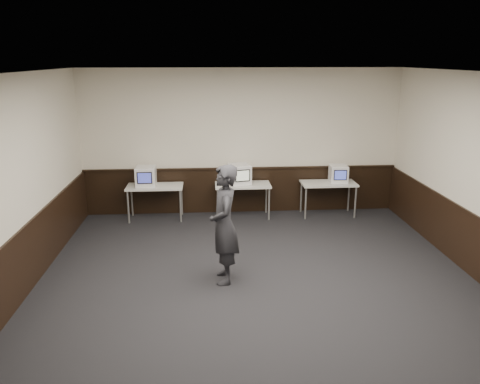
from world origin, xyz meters
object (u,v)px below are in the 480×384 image
desk_center (243,187)px  emac_left (146,176)px  emac_right (338,174)px  person (224,225)px  desk_left (155,189)px  desk_right (328,186)px  emac_center (239,174)px

desk_center → emac_left: 2.10m
desk_center → emac_right: size_ratio=2.81×
desk_center → person: size_ratio=0.64×
emac_left → desk_left: bearing=-0.2°
desk_center → person: (-0.51, -3.04, 0.26)m
emac_left → desk_right: bearing=-0.2°
desk_left → desk_center: same height
desk_right → emac_right: 0.34m
emac_left → emac_right: (4.19, 0.03, -0.02)m
desk_left → person: 3.35m
desk_right → emac_center: 1.99m
desk_left → emac_left: 0.33m
desk_left → emac_center: bearing=0.8°
desk_right → emac_center: (-1.97, 0.03, 0.29)m
desk_left → person: person is taller
desk_left → desk_right: size_ratio=1.00×
desk_left → emac_center: emac_center is taller
desk_center → desk_right: size_ratio=1.00×
desk_right → emac_right: (0.22, 0.03, 0.26)m
emac_right → person: person is taller
emac_right → person: (-2.63, -3.07, -0.00)m
person → desk_right: bearing=139.0°
desk_left → emac_right: 4.02m
emac_left → person: bearing=-63.0°
desk_left → person: (1.39, -3.04, 0.26)m
emac_center → desk_center: bearing=-33.3°
emac_left → desk_center: bearing=-0.2°
desk_left → desk_right: same height
desk_right → emac_center: bearing=179.3°
desk_center → emac_right: bearing=0.7°
desk_center → desk_right: same height
desk_left → desk_center: 1.90m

